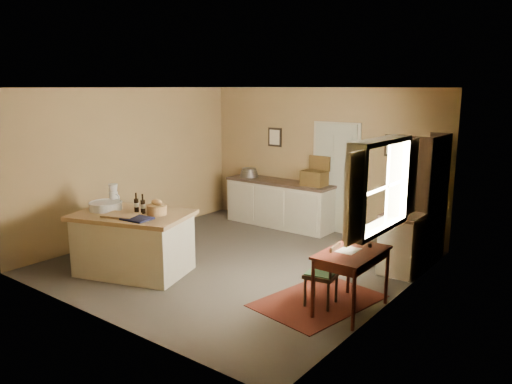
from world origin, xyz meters
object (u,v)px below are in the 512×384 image
(work_island, at_px, (133,241))
(sideboard, at_px, (280,202))
(shelving_unit, at_px, (431,200))
(desk_chair, at_px, (321,275))
(right_cabinet, at_px, (406,240))
(writing_desk, at_px, (352,258))

(work_island, xyz_separation_m, sideboard, (0.25, 3.46, -0.00))
(sideboard, relative_size, shelving_unit, 1.12)
(work_island, relative_size, shelving_unit, 0.94)
(desk_chair, distance_m, right_cabinet, 1.91)
(work_island, distance_m, writing_desk, 3.25)
(sideboard, xyz_separation_m, right_cabinet, (2.91, -0.90, -0.02))
(work_island, xyz_separation_m, shelving_unit, (3.31, 3.09, 0.52))
(desk_chair, bearing_deg, shelving_unit, 68.35)
(writing_desk, xyz_separation_m, right_cabinet, (-0.00, 1.79, -0.22))
(sideboard, bearing_deg, writing_desk, -42.76)
(work_island, relative_size, desk_chair, 2.36)
(writing_desk, bearing_deg, work_island, -166.34)
(work_island, bearing_deg, desk_chair, -4.22)
(writing_desk, height_order, right_cabinet, right_cabinet)
(writing_desk, bearing_deg, sideboard, 137.24)
(right_cabinet, bearing_deg, writing_desk, -89.99)
(sideboard, bearing_deg, shelving_unit, -6.84)
(desk_chair, distance_m, shelving_unit, 2.53)
(sideboard, bearing_deg, desk_chair, -47.50)
(sideboard, bearing_deg, work_island, -94.08)
(writing_desk, bearing_deg, right_cabinet, 90.01)
(work_island, distance_m, shelving_unit, 4.56)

